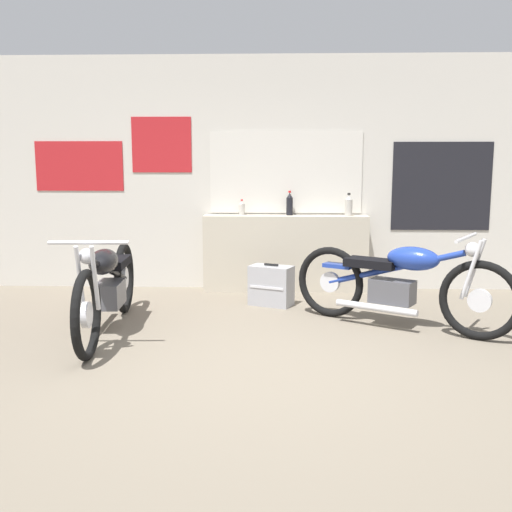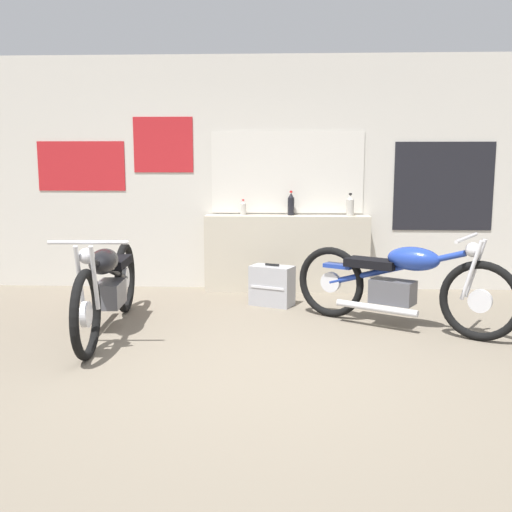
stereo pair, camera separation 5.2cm
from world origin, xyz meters
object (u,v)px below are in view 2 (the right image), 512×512
object	(u,v)px
motorcycle_blue	(400,282)
hard_case_silver	(272,286)
bottle_left_center	(291,204)
bottle_leftmost	(243,208)
bottle_center	(350,206)
motorcycle_black	(108,284)

from	to	relation	value
motorcycle_blue	hard_case_silver	world-z (taller)	motorcycle_blue
bottle_left_center	hard_case_silver	size ratio (longest dim) A/B	0.57
bottle_leftmost	bottle_center	distance (m)	1.27
bottle_leftmost	bottle_center	xyz separation A→B (m)	(1.27, -0.07, 0.04)
bottle_left_center	motorcycle_black	bearing A→B (deg)	-131.91
bottle_center	hard_case_silver	xyz separation A→B (m)	(-0.91, -0.71, -0.82)
bottle_left_center	bottle_leftmost	bearing A→B (deg)	179.92
bottle_leftmost	motorcycle_blue	bearing A→B (deg)	-45.95
motorcycle_blue	hard_case_silver	xyz separation A→B (m)	(-1.21, 0.84, -0.22)
bottle_leftmost	bottle_left_center	world-z (taller)	bottle_left_center
bottle_leftmost	motorcycle_blue	size ratio (longest dim) A/B	0.10
bottle_left_center	bottle_center	world-z (taller)	bottle_left_center
bottle_leftmost	motorcycle_black	xyz separation A→B (m)	(-1.12, -1.89, -0.55)
bottle_center	hard_case_silver	world-z (taller)	bottle_center
hard_case_silver	bottle_leftmost	bearing A→B (deg)	114.76
bottle_center	motorcycle_black	size ratio (longest dim) A/B	0.12
bottle_center	hard_case_silver	size ratio (longest dim) A/B	0.53
motorcycle_black	bottle_leftmost	bearing A→B (deg)	59.32
bottle_leftmost	motorcycle_black	bearing A→B (deg)	-120.68
bottle_leftmost	bottle_center	world-z (taller)	bottle_center
bottle_center	motorcycle_blue	xyz separation A→B (m)	(0.31, -1.56, -0.59)
motorcycle_blue	hard_case_silver	distance (m)	1.49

